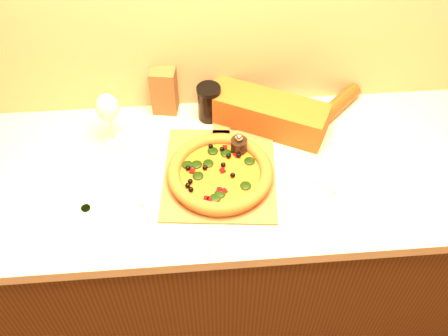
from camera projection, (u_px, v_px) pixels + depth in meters
The scene contains 11 objects.
cabinet at pixel (232, 249), 1.94m from camera, with size 2.80×0.65×0.86m, color #47220F.
countertop at pixel (233, 172), 1.61m from camera, with size 2.84×0.68×0.04m, color beige.
pizza_peel at pixel (220, 170), 1.58m from camera, with size 0.39×0.54×0.01m.
pizza at pixel (220, 173), 1.54m from camera, with size 0.33×0.33×0.05m.
bottle_cap at pixel (86, 208), 1.48m from camera, with size 0.03×0.03×0.01m, color black.
pepper_grinder at pixel (239, 148), 1.59m from camera, with size 0.05×0.05×0.10m.
rolling_pin at pixel (334, 108), 1.74m from camera, with size 0.30×0.29×0.05m.
bread_bag at pixel (266, 113), 1.68m from camera, with size 0.41×0.13×0.11m, color brown.
wine_glass at pixel (108, 109), 1.58m from camera, with size 0.08×0.08×0.19m.
paper_bag at pixel (164, 91), 1.71m from camera, with size 0.09×0.07×0.17m, color brown.
dark_jar at pixel (209, 103), 1.70m from camera, with size 0.08×0.08×0.13m.
Camera 1 is at (-0.12, 0.37, 2.09)m, focal length 40.00 mm.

